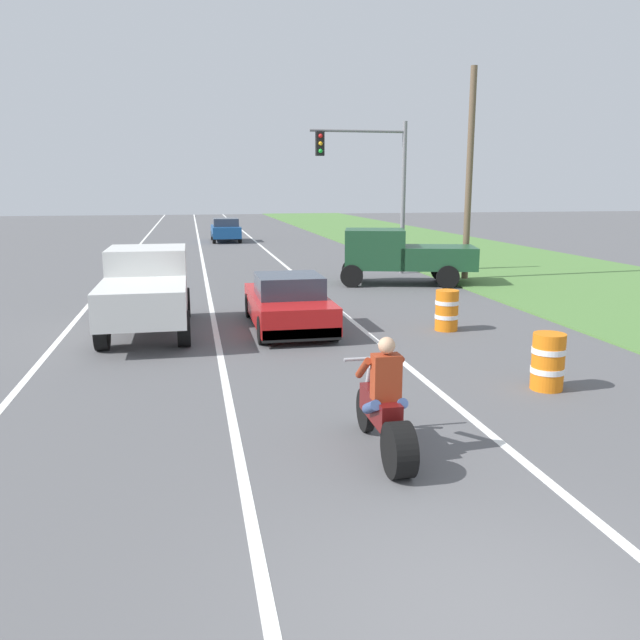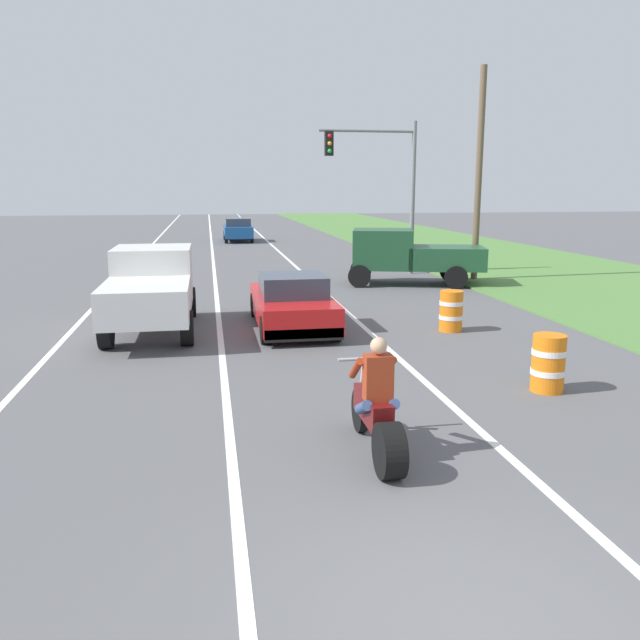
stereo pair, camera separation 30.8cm
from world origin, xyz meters
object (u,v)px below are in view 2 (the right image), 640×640
at_px(pickup_truck_right_shoulder_dark_green, 409,254).
at_px(construction_barrel_nearest, 548,363).
at_px(pickup_truck_left_lane_white, 151,287).
at_px(traffic_light_mast_near, 385,175).
at_px(motorcycle_with_rider, 377,415).
at_px(distant_car_far_ahead, 238,229).
at_px(construction_barrel_mid, 451,311).
at_px(sports_car_red, 292,303).

distance_m(pickup_truck_right_shoulder_dark_green, construction_barrel_nearest, 12.51).
bearing_deg(pickup_truck_left_lane_white, traffic_light_mast_near, 47.84).
xyz_separation_m(motorcycle_with_rider, distant_car_far_ahead, (-0.16, 34.56, 0.18)).
relative_size(motorcycle_with_rider, pickup_truck_left_lane_white, 0.46).
xyz_separation_m(pickup_truck_left_lane_white, distant_car_far_ahead, (3.32, 26.31, -0.33)).
height_order(pickup_truck_right_shoulder_dark_green, traffic_light_mast_near, traffic_light_mast_near).
xyz_separation_m(motorcycle_with_rider, construction_barrel_mid, (3.73, 7.04, -0.09)).
relative_size(sports_car_red, pickup_truck_left_lane_white, 0.90).
bearing_deg(pickup_truck_right_shoulder_dark_green, traffic_light_mast_near, 92.72).
bearing_deg(pickup_truck_left_lane_white, pickup_truck_right_shoulder_dark_green, 36.89).
relative_size(motorcycle_with_rider, pickup_truck_right_shoulder_dark_green, 0.43).
relative_size(pickup_truck_left_lane_white, construction_barrel_nearest, 4.80).
xyz_separation_m(traffic_light_mast_near, construction_barrel_mid, (-1.16, -10.47, -3.44)).
bearing_deg(traffic_light_mast_near, construction_barrel_nearest, -94.70).
bearing_deg(motorcycle_with_rider, construction_barrel_mid, 62.10).
height_order(pickup_truck_right_shoulder_dark_green, construction_barrel_nearest, pickup_truck_right_shoulder_dark_green).
bearing_deg(traffic_light_mast_near, motorcycle_with_rider, -105.60).
xyz_separation_m(pickup_truck_right_shoulder_dark_green, distant_car_far_ahead, (-5.18, 19.92, -0.33)).
relative_size(pickup_truck_right_shoulder_dark_green, construction_barrel_nearest, 5.14).
xyz_separation_m(pickup_truck_right_shoulder_dark_green, traffic_light_mast_near, (-0.14, 2.86, 2.84)).
distance_m(pickup_truck_left_lane_white, distant_car_far_ahead, 26.52).
bearing_deg(pickup_truck_left_lane_white, construction_barrel_nearest, -40.26).
relative_size(pickup_truck_left_lane_white, pickup_truck_right_shoulder_dark_green, 0.93).
bearing_deg(traffic_light_mast_near, pickup_truck_left_lane_white, -132.16).
distance_m(sports_car_red, construction_barrel_mid, 3.92).
xyz_separation_m(motorcycle_with_rider, traffic_light_mast_near, (4.89, 17.50, 3.36)).
bearing_deg(distant_car_far_ahead, sports_car_red, -89.79).
distance_m(motorcycle_with_rider, construction_barrel_nearest, 4.26).
xyz_separation_m(construction_barrel_nearest, construction_barrel_mid, (0.10, 4.81, 0.00)).
bearing_deg(construction_barrel_mid, traffic_light_mast_near, 83.67).
height_order(motorcycle_with_rider, distant_car_far_ahead, motorcycle_with_rider).
bearing_deg(traffic_light_mast_near, construction_barrel_mid, -96.33).
distance_m(pickup_truck_left_lane_white, construction_barrel_nearest, 9.35).
distance_m(motorcycle_with_rider, pickup_truck_left_lane_white, 8.97).
bearing_deg(traffic_light_mast_near, pickup_truck_right_shoulder_dark_green, -87.28).
bearing_deg(construction_barrel_nearest, pickup_truck_right_shoulder_dark_green, 83.60).
relative_size(traffic_light_mast_near, construction_barrel_nearest, 6.00).
distance_m(pickup_truck_right_shoulder_dark_green, construction_barrel_mid, 7.74).
distance_m(sports_car_red, pickup_truck_left_lane_white, 3.46).
relative_size(construction_barrel_nearest, construction_barrel_mid, 1.00).
bearing_deg(sports_car_red, motorcycle_with_rider, -89.52).
xyz_separation_m(sports_car_red, traffic_light_mast_near, (4.95, 9.49, 3.32)).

